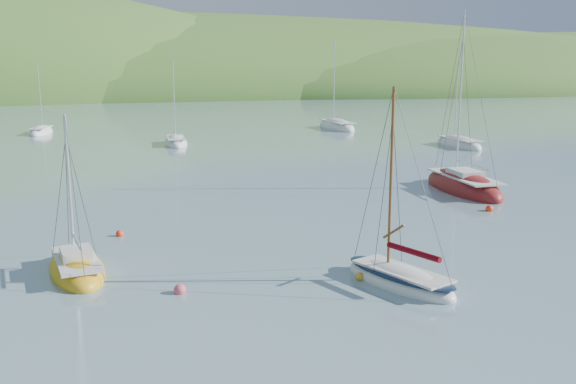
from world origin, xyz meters
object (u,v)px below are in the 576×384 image
object	(u,v)px
daysailer_white	(400,279)
distant_sloop_c	(41,132)
sailboat_yellow	(77,269)
distant_sloop_b	(337,127)
sloop_red	(463,187)
distant_sloop_a	(176,143)
distant_sloop_d	(459,145)

from	to	relation	value
daysailer_white	distant_sloop_c	size ratio (longest dim) A/B	0.91
sailboat_yellow	distant_sloop_b	distance (m)	59.22
daysailer_white	distant_sloop_c	world-z (taller)	distant_sloop_c
sailboat_yellow	distant_sloop_c	distance (m)	55.97
distant_sloop_b	sloop_red	bearing A→B (deg)	-100.90
sailboat_yellow	distant_sloop_a	distance (m)	41.77
distant_sloop_b	distant_sloop_c	world-z (taller)	distant_sloop_b
distant_sloop_c	distant_sloop_d	distance (m)	48.95
distant_sloop_b	sailboat_yellow	bearing A→B (deg)	-123.71
sailboat_yellow	distant_sloop_a	size ratio (longest dim) A/B	0.76
distant_sloop_d	sloop_red	bearing A→B (deg)	-120.67
daysailer_white	sloop_red	xyz separation A→B (m)	(12.25, 15.85, 0.04)
daysailer_white	sailboat_yellow	world-z (taller)	daysailer_white
distant_sloop_a	distant_sloop_c	xyz separation A→B (m)	(-14.65, 14.71, -0.00)
distant_sloop_b	daysailer_white	bearing A→B (deg)	-110.73
daysailer_white	distant_sloop_d	size ratio (longest dim) A/B	0.79
distant_sloop_a	distant_sloop_c	bearing A→B (deg)	138.46
distant_sloop_d	distant_sloop_a	bearing A→B (deg)	159.96
sloop_red	distant_sloop_b	size ratio (longest dim) A/B	1.04
distant_sloop_c	sailboat_yellow	bearing A→B (deg)	-73.73
daysailer_white	distant_sloop_c	distance (m)	63.31
sailboat_yellow	sloop_red	bearing A→B (deg)	14.95
distant_sloop_b	distant_sloop_d	distance (m)	20.64
distant_sloop_c	distant_sloop_b	bearing A→B (deg)	2.62
distant_sloop_b	distant_sloop_d	size ratio (longest dim) A/B	1.18
sailboat_yellow	distant_sloop_b	size ratio (longest dim) A/B	0.58
distant_sloop_a	distant_sloop_d	xyz separation A→B (m)	(27.84, -9.62, 0.01)
distant_sloop_a	distant_sloop_d	world-z (taller)	distant_sloop_d
distant_sloop_a	distant_sloop_c	size ratio (longest dim) A/B	1.04
sailboat_yellow	distant_sloop_a	bearing A→B (deg)	69.35
distant_sloop_b	distant_sloop_c	size ratio (longest dim) A/B	1.37
sloop_red	sailboat_yellow	distance (m)	26.99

